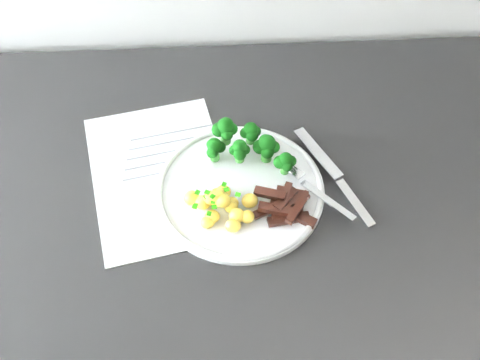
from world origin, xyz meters
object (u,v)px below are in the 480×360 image
Objects in this scene: potatoes at (219,203)px; fork at (317,191)px; recipe_paper at (160,174)px; knife at (343,187)px; beef_strips at (286,206)px; plate at (240,190)px; broccoli at (247,143)px; counter at (258,316)px.

potatoes reaches higher than fork.
recipe_paper is 1.66× the size of knife.
recipe_paper is 0.20m from beef_strips.
knife is (0.18, 0.03, -0.02)m from potatoes.
beef_strips reaches higher than plate.
beef_strips is at bearing -64.11° from broccoli.
plate is 0.08m from beef_strips.
broccoli reaches higher than counter.
broccoli is at bearing 115.89° from beef_strips.
counter is 0.49m from potatoes.
potatoes is at bearing -132.40° from plate.
broccoli reaches higher than recipe_paper.
broccoli reaches higher than fork.
counter is 0.48m from fork.
beef_strips is at bearing -67.12° from counter.
knife is (0.27, -0.04, 0.01)m from recipe_paper.
beef_strips is 0.75× the size of fork.
broccoli is 1.24× the size of potatoes.
potatoes reaches higher than beef_strips.
potatoes is 0.09m from beef_strips.
knife reaches higher than recipe_paper.
beef_strips is at bearing -3.89° from potatoes.
potatoes is 0.56× the size of knife.
recipe_paper is (-0.16, 0.02, 0.46)m from counter.
potatoes is at bearing -39.92° from recipe_paper.
plate is at bearing 171.93° from fork.
potatoes is at bearing -115.39° from broccoli.
broccoli is at bearing 77.27° from plate.
potatoes is 0.18m from knife.
potatoes is 1.15× the size of beef_strips.
knife is at bearing -9.15° from recipe_paper.
beef_strips is 0.10m from knife.
counter is 18.66× the size of broccoli.
fork is at bearing 27.33° from beef_strips.
plate is at bearing -102.73° from broccoli.
knife is (0.11, -0.02, 0.47)m from counter.
potatoes reaches higher than recipe_paper.
counter is 7.77× the size of recipe_paper.
recipe_paper is at bearing 170.85° from knife.
broccoli is at bearing 119.71° from counter.
potatoes is at bearing -172.58° from fork.
recipe_paper is at bearing 172.06° from counter.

